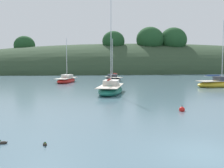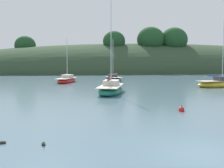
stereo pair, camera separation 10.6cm
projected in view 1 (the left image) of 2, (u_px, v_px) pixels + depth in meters
name	position (u px, v px, depth m)	size (l,w,h in m)	color
ground_plane	(203.00, 154.00, 11.64)	(400.00, 400.00, 0.00)	slate
far_shoreline_hill	(154.00, 71.00, 91.91)	(150.00, 36.00, 22.58)	#2D422B
sailboat_yellow_far	(113.00, 79.00, 52.92)	(2.92, 5.75, 7.97)	#232328
sailboat_red_portside	(66.00, 80.00, 48.20)	(4.49, 6.73, 7.72)	red
sailboat_grey_yawl	(111.00, 89.00, 32.59)	(4.78, 7.91, 11.02)	#196B56
sailboat_black_sloop	(220.00, 84.00, 40.63)	(7.63, 3.55, 9.67)	gold
mooring_buoy_outer	(214.00, 83.00, 46.05)	(0.44, 0.44, 0.54)	yellow
mooring_buoy_inner	(182.00, 110.00, 21.28)	(0.44, 0.44, 0.54)	red
duck_straggler	(45.00, 144.00, 12.79)	(0.23, 0.43, 0.24)	#2D2823
duck_lone_right	(3.00, 143.00, 13.02)	(0.43, 0.22, 0.24)	#2D2823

